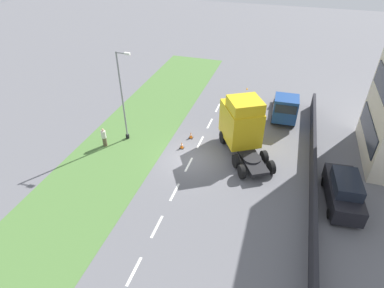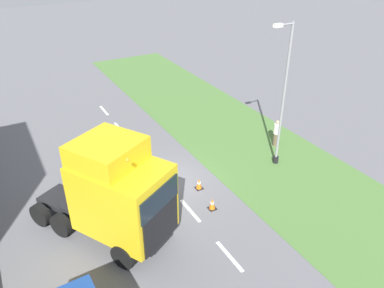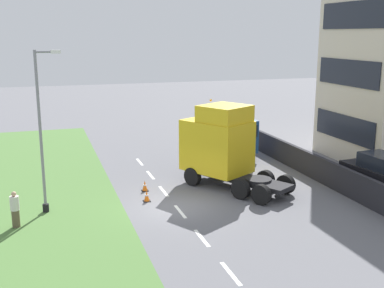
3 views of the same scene
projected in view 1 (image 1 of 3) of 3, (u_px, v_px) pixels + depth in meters
ground_plane at (191, 159)px, 25.19m from camera, size 120.00×120.00×0.00m
grass_verge at (123, 146)px, 26.65m from camera, size 7.00×44.00×0.01m
lane_markings at (189, 164)px, 24.64m from camera, size 0.16×21.00×0.00m
boundary_wall at (313, 174)px, 22.59m from camera, size 0.25×24.00×1.45m
lorry_cab at (242, 124)px, 25.17m from camera, size 5.24×6.55×4.68m
flatbed_truck at (285, 108)px, 29.04m from camera, size 2.30×5.82×2.76m
parked_car at (344, 191)px, 20.69m from camera, size 2.31×4.87×2.18m
lamp_post at (124, 101)px, 25.57m from camera, size 1.27×0.30×7.63m
pedestrian at (104, 137)px, 26.27m from camera, size 0.39×0.39×1.65m
traffic_cone_lead at (182, 145)px, 26.28m from camera, size 0.36×0.36×0.58m
traffic_cone_trailing at (191, 135)px, 27.52m from camera, size 0.36×0.36×0.58m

